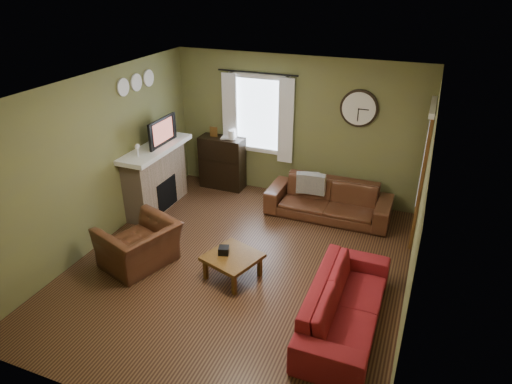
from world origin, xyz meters
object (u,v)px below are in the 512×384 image
at_px(armchair, 139,245).
at_px(sofa_red, 345,304).
at_px(bookshelf, 222,163).
at_px(coffee_table, 233,266).
at_px(sofa_brown, 328,200).

bearing_deg(armchair, sofa_red, 105.75).
bearing_deg(bookshelf, coffee_table, -62.05).
relative_size(bookshelf, sofa_brown, 0.48).
xyz_separation_m(armchair, coffee_table, (1.38, 0.21, -0.15)).
bearing_deg(armchair, bookshelf, -161.13).
height_order(sofa_red, coffee_table, sofa_red).
relative_size(sofa_brown, sofa_red, 1.03).
distance_m(bookshelf, sofa_brown, 2.25).
xyz_separation_m(bookshelf, armchair, (0.01, -2.83, -0.19)).
distance_m(armchair, coffee_table, 1.40).
height_order(armchair, coffee_table, armchair).
bearing_deg(sofa_brown, sofa_red, -72.28).
bearing_deg(bookshelf, sofa_brown, -10.17).
relative_size(bookshelf, coffee_table, 1.53).
distance_m(sofa_red, coffee_table, 1.69).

